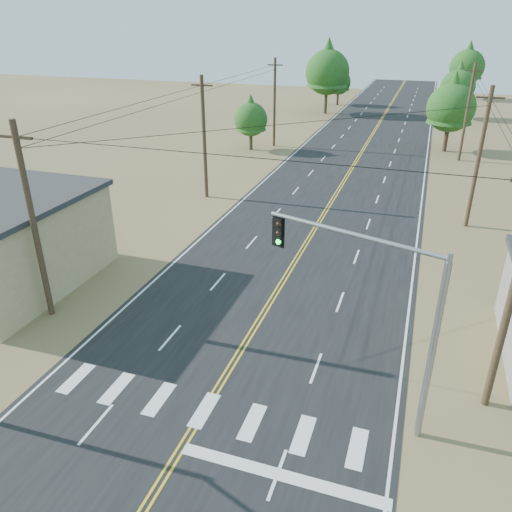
% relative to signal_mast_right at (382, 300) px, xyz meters
% --- Properties ---
extents(road, '(15.00, 200.00, 0.02)m').
position_rel_signal_mast_right_xyz_m(road, '(-6.11, 20.00, -5.08)').
color(road, black).
rests_on(road, ground).
extents(utility_pole_left_near, '(1.80, 0.30, 10.00)m').
position_rel_signal_mast_right_xyz_m(utility_pole_left_near, '(-16.61, 2.00, 0.02)').
color(utility_pole_left_near, '#4C3826').
rests_on(utility_pole_left_near, ground).
extents(utility_pole_left_mid, '(1.80, 0.30, 10.00)m').
position_rel_signal_mast_right_xyz_m(utility_pole_left_mid, '(-16.61, 22.00, 0.02)').
color(utility_pole_left_mid, '#4C3826').
rests_on(utility_pole_left_mid, ground).
extents(utility_pole_left_far, '(1.80, 0.30, 10.00)m').
position_rel_signal_mast_right_xyz_m(utility_pole_left_far, '(-16.61, 42.00, 0.02)').
color(utility_pole_left_far, '#4C3826').
rests_on(utility_pole_left_far, ground).
extents(utility_pole_right_mid, '(1.80, 0.30, 10.00)m').
position_rel_signal_mast_right_xyz_m(utility_pole_right_mid, '(4.39, 22.00, 0.02)').
color(utility_pole_right_mid, '#4C3826').
rests_on(utility_pole_right_mid, ground).
extents(utility_pole_right_far, '(1.80, 0.30, 10.00)m').
position_rel_signal_mast_right_xyz_m(utility_pole_right_far, '(4.39, 42.00, 0.02)').
color(utility_pole_right_far, '#4C3826').
rests_on(utility_pole_right_far, ground).
extents(signal_mast_right, '(6.52, 2.28, 7.46)m').
position_rel_signal_mast_right_xyz_m(signal_mast_right, '(0.00, 0.00, 0.00)').
color(signal_mast_right, gray).
rests_on(signal_mast_right, ground).
extents(tree_left_near, '(3.81, 3.81, 6.36)m').
position_rel_signal_mast_right_xyz_m(tree_left_near, '(-18.63, 39.37, -1.21)').
color(tree_left_near, '#3F2D1E').
rests_on(tree_left_near, ground).
extents(tree_left_mid, '(6.87, 6.87, 11.45)m').
position_rel_signal_mast_right_xyz_m(tree_left_mid, '(-15.37, 66.56, 1.91)').
color(tree_left_mid, '#3F2D1E').
rests_on(tree_left_mid, ground).
extents(tree_left_far, '(4.18, 4.18, 6.96)m').
position_rel_signal_mast_right_xyz_m(tree_left_far, '(-15.11, 75.93, -0.84)').
color(tree_left_far, '#3F2D1E').
rests_on(tree_left_far, ground).
extents(tree_right_near, '(5.34, 5.34, 8.90)m').
position_rel_signal_mast_right_xyz_m(tree_right_near, '(2.89, 45.90, 0.35)').
color(tree_right_near, '#3F2D1E').
rests_on(tree_right_near, ground).
extents(tree_right_mid, '(5.05, 5.05, 8.41)m').
position_rel_signal_mast_right_xyz_m(tree_right_mid, '(4.19, 68.66, 0.05)').
color(tree_right_mid, '#3F2D1E').
rests_on(tree_right_mid, ground).
extents(tree_right_far, '(6.24, 6.24, 10.41)m').
position_rel_signal_mast_right_xyz_m(tree_right_far, '(6.14, 90.65, 1.27)').
color(tree_right_far, '#3F2D1E').
rests_on(tree_right_far, ground).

